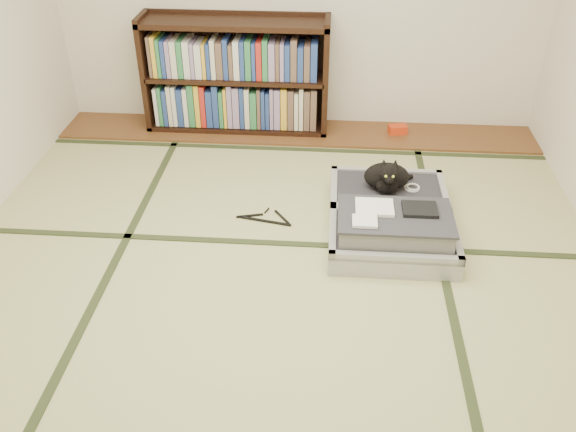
{
  "coord_description": "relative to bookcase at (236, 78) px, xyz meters",
  "views": [
    {
      "loc": [
        0.28,
        -2.72,
        2.31
      ],
      "look_at": [
        0.05,
        0.35,
        0.25
      ],
      "focal_mm": 38.0,
      "sensor_mm": 36.0,
      "label": 1
    }
  ],
  "objects": [
    {
      "name": "cable_coil",
      "position": [
        1.37,
        -1.17,
        -0.29
      ],
      "size": [
        0.11,
        0.11,
        0.03
      ],
      "color": "white",
      "rests_on": "suitcase"
    },
    {
      "name": "room_shell",
      "position": [
        0.51,
        -2.07,
        1.01
      ],
      "size": [
        4.5,
        4.5,
        4.5
      ],
      "color": "white",
      "rests_on": "ground"
    },
    {
      "name": "suitcase",
      "position": [
        1.21,
        -1.5,
        -0.34
      ],
      "size": [
        0.79,
        1.05,
        0.31
      ],
      "color": "#ADADB2",
      "rests_on": "floor"
    },
    {
      "name": "wood_strip",
      "position": [
        0.51,
        -0.07,
        -0.44
      ],
      "size": [
        4.0,
        0.5,
        0.02
      ],
      "primitive_type": "cube",
      "color": "brown",
      "rests_on": "ground"
    },
    {
      "name": "red_item",
      "position": [
        1.37,
        -0.04,
        -0.4
      ],
      "size": [
        0.16,
        0.12,
        0.07
      ],
      "primitive_type": "cube",
      "rotation": [
        0.0,
        0.0,
        0.19
      ],
      "color": "red",
      "rests_on": "wood_strip"
    },
    {
      "name": "bookcase",
      "position": [
        0.0,
        0.0,
        0.0
      ],
      "size": [
        1.53,
        0.35,
        0.98
      ],
      "color": "black",
      "rests_on": "wood_strip"
    },
    {
      "name": "tatami_borders",
      "position": [
        0.51,
        -1.57,
        -0.45
      ],
      "size": [
        4.0,
        4.5,
        0.01
      ],
      "color": "#2D381E",
      "rests_on": "ground"
    },
    {
      "name": "hanger",
      "position": [
        0.38,
        -1.4,
        -0.44
      ],
      "size": [
        0.38,
        0.21,
        0.01
      ],
      "color": "black",
      "rests_on": "floor"
    },
    {
      "name": "floor",
      "position": [
        0.51,
        -2.07,
        -0.45
      ],
      "size": [
        4.5,
        4.5,
        0.0
      ],
      "primitive_type": "plane",
      "color": "#C4C382",
      "rests_on": "ground"
    },
    {
      "name": "cat",
      "position": [
        1.19,
        -1.21,
        -0.2
      ],
      "size": [
        0.35,
        0.35,
        0.28
      ],
      "color": "black",
      "rests_on": "suitcase"
    }
  ]
}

